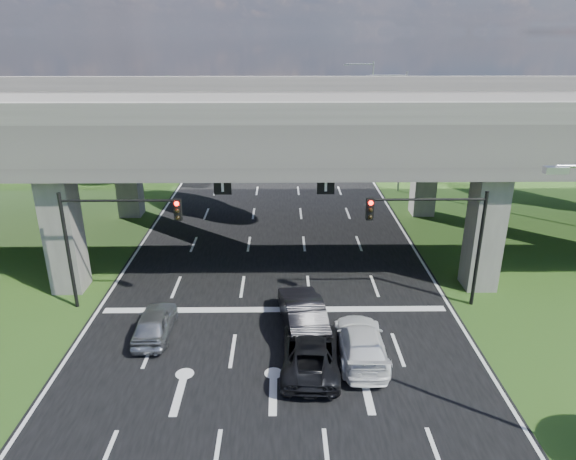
{
  "coord_description": "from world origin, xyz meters",
  "views": [
    {
      "loc": [
        0.37,
        -18.91,
        12.95
      ],
      "look_at": [
        0.69,
        6.65,
        3.07
      ],
      "focal_mm": 32.0,
      "sensor_mm": 36.0,
      "label": 1
    }
  ],
  "objects_px": {
    "streetlight_beyond": "(368,100)",
    "car_dark": "(302,312)",
    "car_silver": "(155,323)",
    "signal_right": "(437,228)",
    "signal_left": "(110,229)",
    "streetlight_far": "(398,123)",
    "car_white": "(361,343)",
    "car_trailing": "(310,352)"
  },
  "relations": [
    {
      "from": "signal_left",
      "to": "car_dark",
      "type": "xyz_separation_m",
      "value": [
        9.12,
        -2.14,
        -3.33
      ]
    },
    {
      "from": "signal_left",
      "to": "car_white",
      "type": "height_order",
      "value": "signal_left"
    },
    {
      "from": "car_silver",
      "to": "streetlight_beyond",
      "type": "bearing_deg",
      "value": -112.8
    },
    {
      "from": "streetlight_beyond",
      "to": "signal_right",
      "type": "bearing_deg",
      "value": -93.61
    },
    {
      "from": "signal_left",
      "to": "car_white",
      "type": "distance_m",
      "value": 12.82
    },
    {
      "from": "signal_right",
      "to": "car_dark",
      "type": "bearing_deg",
      "value": -161.84
    },
    {
      "from": "signal_right",
      "to": "car_dark",
      "type": "relative_size",
      "value": 1.2
    },
    {
      "from": "car_dark",
      "to": "car_trailing",
      "type": "distance_m",
      "value": 2.95
    },
    {
      "from": "streetlight_beyond",
      "to": "car_silver",
      "type": "relative_size",
      "value": 2.57
    },
    {
      "from": "car_dark",
      "to": "signal_left",
      "type": "bearing_deg",
      "value": -20.52
    },
    {
      "from": "car_dark",
      "to": "car_silver",
      "type": "bearing_deg",
      "value": -2.62
    },
    {
      "from": "streetlight_beyond",
      "to": "streetlight_far",
      "type": "bearing_deg",
      "value": -90.0
    },
    {
      "from": "signal_right",
      "to": "car_silver",
      "type": "bearing_deg",
      "value": -168.5
    },
    {
      "from": "car_dark",
      "to": "streetlight_beyond",
      "type": "bearing_deg",
      "value": -110.28
    },
    {
      "from": "signal_left",
      "to": "car_silver",
      "type": "relative_size",
      "value": 1.54
    },
    {
      "from": "signal_right",
      "to": "car_dark",
      "type": "height_order",
      "value": "signal_right"
    },
    {
      "from": "signal_left",
      "to": "car_silver",
      "type": "height_order",
      "value": "signal_left"
    },
    {
      "from": "streetlight_beyond",
      "to": "car_trailing",
      "type": "bearing_deg",
      "value": -101.79
    },
    {
      "from": "streetlight_far",
      "to": "car_dark",
      "type": "xyz_separation_m",
      "value": [
        -8.8,
        -22.2,
        -4.99
      ]
    },
    {
      "from": "car_white",
      "to": "streetlight_beyond",
      "type": "bearing_deg",
      "value": -98.3
    },
    {
      "from": "streetlight_far",
      "to": "car_white",
      "type": "distance_m",
      "value": 25.88
    },
    {
      "from": "car_trailing",
      "to": "car_dark",
      "type": "bearing_deg",
      "value": -82.42
    },
    {
      "from": "signal_right",
      "to": "streetlight_beyond",
      "type": "bearing_deg",
      "value": 86.39
    },
    {
      "from": "streetlight_far",
      "to": "car_trailing",
      "type": "distance_m",
      "value": 27.05
    },
    {
      "from": "signal_right",
      "to": "streetlight_beyond",
      "type": "xyz_separation_m",
      "value": [
        2.27,
        36.06,
        1.66
      ]
    },
    {
      "from": "car_trailing",
      "to": "signal_right",
      "type": "bearing_deg",
      "value": -137.84
    },
    {
      "from": "car_trailing",
      "to": "signal_left",
      "type": "bearing_deg",
      "value": -25.21
    },
    {
      "from": "streetlight_beyond",
      "to": "car_silver",
      "type": "distance_m",
      "value": 42.05
    },
    {
      "from": "streetlight_far",
      "to": "car_white",
      "type": "relative_size",
      "value": 2.07
    },
    {
      "from": "car_silver",
      "to": "car_trailing",
      "type": "xyz_separation_m",
      "value": [
        6.91,
        -2.39,
        0.03
      ]
    },
    {
      "from": "car_silver",
      "to": "signal_right",
      "type": "bearing_deg",
      "value": -169.5
    },
    {
      "from": "streetlight_beyond",
      "to": "car_white",
      "type": "bearing_deg",
      "value": -99.0
    },
    {
      "from": "signal_right",
      "to": "signal_left",
      "type": "relative_size",
      "value": 1.0
    },
    {
      "from": "streetlight_beyond",
      "to": "car_dark",
      "type": "distance_m",
      "value": 39.52
    },
    {
      "from": "streetlight_far",
      "to": "signal_left",
      "type": "bearing_deg",
      "value": -131.78
    },
    {
      "from": "streetlight_beyond",
      "to": "car_dark",
      "type": "relative_size",
      "value": 2.0
    },
    {
      "from": "car_dark",
      "to": "car_white",
      "type": "relative_size",
      "value": 1.03
    },
    {
      "from": "signal_left",
      "to": "streetlight_far",
      "type": "bearing_deg",
      "value": 48.22
    },
    {
      "from": "signal_right",
      "to": "signal_left",
      "type": "distance_m",
      "value": 15.65
    },
    {
      "from": "signal_right",
      "to": "car_silver",
      "type": "xyz_separation_m",
      "value": [
        -13.22,
        -2.69,
        -3.49
      ]
    },
    {
      "from": "streetlight_beyond",
      "to": "car_trailing",
      "type": "distance_m",
      "value": 42.33
    },
    {
      "from": "streetlight_far",
      "to": "car_trailing",
      "type": "xyz_separation_m",
      "value": [
        -8.59,
        -25.14,
        -5.12
      ]
    }
  ]
}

